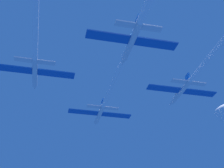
# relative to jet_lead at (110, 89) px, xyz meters

# --- Properties ---
(jet_lead) EXTENTS (21.02, 62.77, 3.48)m
(jet_lead) POSITION_rel_jet_lead_xyz_m (0.00, 0.00, 0.00)
(jet_lead) COLOR silver
(jet_left_wing) EXTENTS (21.02, 66.69, 3.48)m
(jet_left_wing) POSITION_rel_jet_lead_xyz_m (-21.41, -22.48, 0.34)
(jet_left_wing) COLOR silver
(jet_right_wing) EXTENTS (21.02, 59.50, 3.48)m
(jet_right_wing) POSITION_rel_jet_lead_xyz_m (20.83, -18.22, 0.33)
(jet_right_wing) COLOR silver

